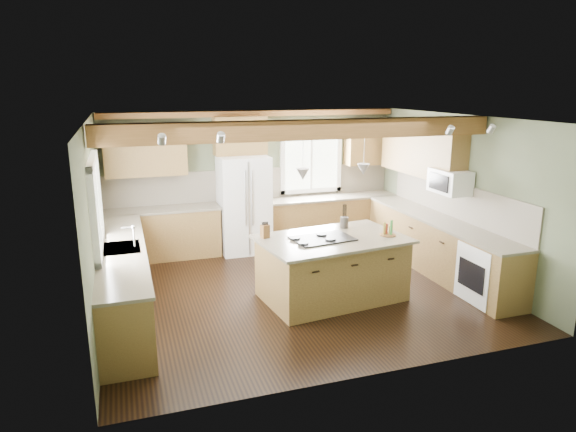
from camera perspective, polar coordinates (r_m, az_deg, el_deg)
name	(u,v)px	position (r m, az deg, el deg)	size (l,w,h in m)	color
floor	(296,290)	(7.95, 0.94, -8.22)	(5.60, 5.60, 0.00)	black
ceiling	(297,118)	(7.35, 1.03, 10.84)	(5.60, 5.60, 0.00)	silver
wall_back	(254,179)	(9.89, -3.78, 4.14)	(5.60, 5.60, 0.00)	#494F38
wall_left	(94,223)	(7.16, -20.71, -0.75)	(5.00, 5.00, 0.00)	#494F38
wall_right	(458,195)	(8.84, 18.40, 2.20)	(5.00, 5.00, 0.00)	#494F38
ceiling_beam	(307,130)	(6.96, 2.17, 9.57)	(5.55, 0.26, 0.26)	brown
soffit_trim	(254,113)	(9.65, -3.75, 11.30)	(5.55, 0.20, 0.10)	brown
backsplash_back	(254,184)	(9.89, -3.75, 3.61)	(5.58, 0.03, 0.58)	brown
backsplash_right	(455,200)	(8.89, 18.09, 1.70)	(0.03, 3.70, 0.58)	brown
base_cab_back_left	(163,234)	(9.52, -13.73, -1.98)	(2.02, 0.60, 0.88)	brown
counter_back_left	(161,209)	(9.40, -13.90, 0.71)	(2.06, 0.64, 0.04)	#4F473A
base_cab_back_right	(331,220)	(10.26, 4.80, -0.42)	(2.62, 0.60, 0.88)	brown
counter_back_right	(331,197)	(10.16, 4.86, 2.09)	(2.66, 0.64, 0.04)	#4F473A
base_cab_left	(124,281)	(7.45, -17.80, -6.87)	(0.60, 3.70, 0.88)	brown
counter_left	(121,249)	(7.30, -18.07, -3.50)	(0.64, 3.74, 0.04)	#4F473A
base_cab_right	(437,246)	(8.92, 16.22, -3.24)	(0.60, 3.70, 0.88)	brown
counter_right	(439,220)	(8.80, 16.43, -0.38)	(0.64, 3.74, 0.04)	#4F473A
upper_cab_back_left	(145,150)	(9.33, -15.58, 7.07)	(1.40, 0.35, 0.90)	brown
upper_cab_over_fridge	(240,136)	(9.53, -5.36, 8.88)	(0.96, 0.35, 0.70)	brown
upper_cab_right	(421,150)	(9.37, 14.59, 7.16)	(0.35, 2.20, 0.90)	brown
upper_cab_back_corner	(368,142)	(10.44, 8.85, 8.15)	(0.90, 0.35, 0.90)	brown
window_left	(94,204)	(7.15, -20.71, 1.30)	(0.04, 1.60, 1.05)	white
window_back	(311,163)	(10.17, 2.54, 5.87)	(1.10, 0.04, 1.00)	white
sink	(121,249)	(7.30, -18.08, -3.46)	(0.50, 0.65, 0.03)	#262628
faucet	(134,237)	(7.26, -16.75, -2.26)	(0.02, 0.02, 0.28)	#B2B2B7
dishwasher	(126,322)	(6.26, -17.51, -11.13)	(0.60, 0.60, 0.84)	white
oven	(489,273)	(7.95, 21.41, -5.94)	(0.60, 0.72, 0.84)	white
microwave	(450,181)	(8.63, 17.55, 3.68)	(0.40, 0.70, 0.38)	white
pendant_left	(303,174)	(6.95, 1.66, 4.66)	(0.18, 0.18, 0.16)	#B2B2B7
pendant_right	(363,169)	(7.44, 8.38, 5.15)	(0.18, 0.18, 0.16)	#B2B2B7
refrigerator	(244,205)	(9.54, -4.91, 1.28)	(0.90, 0.74, 1.80)	white
island	(332,269)	(7.56, 4.89, -5.91)	(1.95, 1.19, 0.88)	brown
island_top	(332,239)	(7.41, 4.96, -2.57)	(2.08, 1.32, 0.04)	#4F473A
cooktop	(323,238)	(7.32, 3.87, -2.51)	(0.84, 0.56, 0.02)	black
knife_block	(265,231)	(7.36, -2.57, -1.71)	(0.12, 0.09, 0.19)	brown
utensil_crock	(344,222)	(7.91, 6.28, -0.72)	(0.13, 0.13, 0.17)	#39312D
bottle_tray	(388,228)	(7.61, 11.07, -1.34)	(0.24, 0.24, 0.22)	brown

